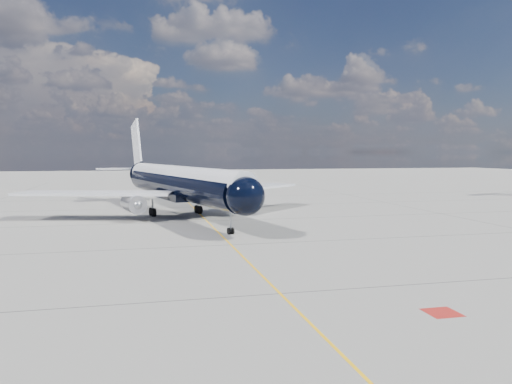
% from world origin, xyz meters
% --- Properties ---
extents(ground, '(320.00, 320.00, 0.00)m').
position_xyz_m(ground, '(0.00, 30.00, 0.00)').
color(ground, gray).
rests_on(ground, ground).
extents(taxiway_centerline, '(0.16, 160.00, 0.01)m').
position_xyz_m(taxiway_centerline, '(0.00, 25.00, 0.00)').
color(taxiway_centerline, '#FEB50D').
rests_on(taxiway_centerline, ground).
extents(red_marking, '(1.60, 1.60, 0.01)m').
position_xyz_m(red_marking, '(6.80, -10.00, 0.00)').
color(red_marking, maroon).
rests_on(red_marking, ground).
extents(main_airliner, '(36.48, 45.09, 13.19)m').
position_xyz_m(main_airliner, '(-2.96, 31.51, 4.09)').
color(main_airliner, black).
rests_on(main_airliner, ground).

